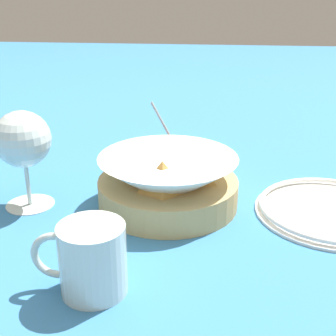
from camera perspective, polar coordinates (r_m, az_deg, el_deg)
name	(u,v)px	position (r m, az deg, el deg)	size (l,w,h in m)	color
ground_plane	(176,202)	(0.79, 1.02, -4.17)	(4.00, 4.00, 0.00)	teal
food_basket	(168,184)	(0.76, 0.04, -1.95)	(0.23, 0.23, 0.10)	tan
sauce_cup	(172,151)	(0.95, 0.49, 2.07)	(0.08, 0.07, 0.13)	#B7B7BC
wine_glass	(23,142)	(0.77, -17.29, 3.03)	(0.09, 0.09, 0.16)	silver
beer_mug	(92,261)	(0.57, -9.30, -11.16)	(0.12, 0.08, 0.09)	silver
side_plate	(331,210)	(0.79, 19.28, -4.81)	(0.24, 0.24, 0.01)	white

